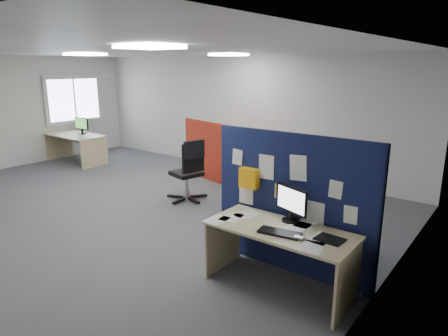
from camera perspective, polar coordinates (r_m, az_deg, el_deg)
The scene contains 17 objects.
floor at distance 7.44m, azimuth -14.26°, elevation -5.36°, with size 9.00×9.00×0.00m, color #4D4F54.
ceiling at distance 7.02m, azimuth -15.67°, elevation 15.88°, with size 9.00×7.00×0.02m, color white.
wall_back at distance 9.62m, azimuth 1.87°, elevation 7.82°, with size 9.00×0.02×2.70m, color silver.
wall_right at distance 4.53m, azimuth 22.65°, elevation -0.94°, with size 0.02×7.00×2.70m, color silver.
window at distance 11.84m, azimuth -20.64°, elevation 9.14°, with size 0.06×1.70×1.30m.
ceiling_lights at distance 7.19m, azimuth -9.59°, elevation 15.91°, with size 4.10×4.10×0.04m.
navy_divider at distance 4.84m, azimuth 9.51°, elevation -5.10°, with size 2.08×0.30×1.72m.
main_desk at distance 4.57m, azimuth 8.20°, elevation -10.41°, with size 1.65×0.73×0.73m.
monitor_main at distance 4.60m, azimuth 9.56°, elevation -4.86°, with size 0.46×0.20×0.41m.
keyboard at distance 4.33m, azimuth 7.95°, elevation -9.14°, with size 0.45×0.18×0.03m, color black.
mouse at distance 4.23m, azimuth 10.64°, elevation -9.80°, with size 0.10×0.06×0.03m, color #939498.
paper_tray at distance 4.29m, azimuth 14.87°, elevation -9.82°, with size 0.28×0.22×0.01m, color black.
red_divider at distance 8.70m, azimuth -2.06°, elevation 2.32°, with size 1.69×0.41×1.29m.
second_desk at distance 11.06m, azimuth -20.28°, elevation 3.64°, with size 1.66×0.83×0.73m.
monitor_second at distance 11.01m, azimuth -19.67°, elevation 5.80°, with size 0.47×0.21×0.42m.
office_chair at distance 7.32m, azimuth -4.91°, elevation 0.11°, with size 0.77×0.75×1.15m.
desk_papers at distance 4.52m, azimuth 7.16°, elevation -8.22°, with size 1.43×0.84×0.00m.
Camera 1 is at (5.57, -4.26, 2.47)m, focal length 32.00 mm.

